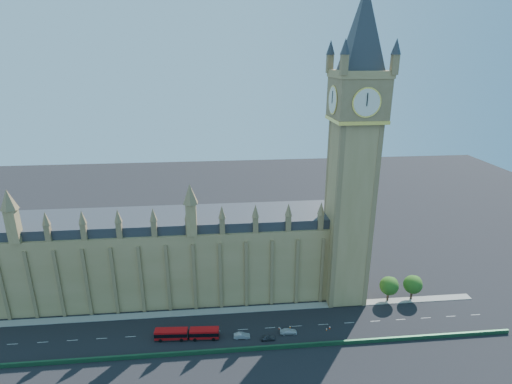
{
  "coord_description": "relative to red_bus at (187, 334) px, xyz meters",
  "views": [
    {
      "loc": [
        -1.64,
        -97.12,
        75.59
      ],
      "look_at": [
        8.87,
        10.0,
        38.91
      ],
      "focal_mm": 28.0,
      "sensor_mm": 36.0,
      "label": 1
    }
  ],
  "objects": [
    {
      "name": "cone_a",
      "position": [
        29.78,
        1.8,
        -1.24
      ],
      "size": [
        0.53,
        0.53,
        0.75
      ],
      "rotation": [
        0.0,
        0.0,
        -0.15
      ],
      "color": "black",
      "rests_on": "ground"
    },
    {
      "name": "car_silver",
      "position": [
        15.4,
        -1.24,
        -0.84
      ],
      "size": [
        4.72,
        1.89,
        1.53
      ],
      "primitive_type": "imported",
      "rotation": [
        0.0,
        0.0,
        1.51
      ],
      "color": "#95989B",
      "rests_on": "ground"
    },
    {
      "name": "cone_b",
      "position": [
        26.51,
        1.57,
        -1.26
      ],
      "size": [
        0.53,
        0.53,
        0.7
      ],
      "rotation": [
        0.0,
        0.0,
        -0.23
      ],
      "color": "black",
      "rests_on": "ground"
    },
    {
      "name": "cone_c",
      "position": [
        41.27,
        0.3,
        -1.21
      ],
      "size": [
        0.57,
        0.57,
        0.8
      ],
      "rotation": [
        0.0,
        0.0,
        -0.13
      ],
      "color": "black",
      "rests_on": "ground"
    },
    {
      "name": "car_grey",
      "position": [
        22.68,
        -2.73,
        -0.93
      ],
      "size": [
        4.01,
        1.67,
        1.36
      ],
      "primitive_type": "imported",
      "rotation": [
        0.0,
        0.0,
        1.59
      ],
      "color": "#3E4046",
      "rests_on": "ground"
    },
    {
      "name": "cone_d",
      "position": [
        40.16,
        -0.32,
        -1.27
      ],
      "size": [
        0.52,
        0.52,
        0.67
      ],
      "rotation": [
        0.0,
        0.0,
        0.25
      ],
      "color": "black",
      "rests_on": "ground"
    },
    {
      "name": "elizabeth_tower",
      "position": [
        49.88,
        16.36,
        52.95
      ],
      "size": [
        20.59,
        20.59,
        105.0
      ],
      "color": "#977D49",
      "rests_on": "ground"
    },
    {
      "name": "ground",
      "position": [
        11.88,
        2.37,
        -1.61
      ],
      "size": [
        400.0,
        400.0,
        0.0
      ],
      "primitive_type": "plane",
      "color": "black",
      "rests_on": "ground"
    },
    {
      "name": "tree_east_near",
      "position": [
        64.11,
        12.45,
        4.04
      ],
      "size": [
        6.0,
        6.0,
        8.5
      ],
      "color": "#382619",
      "rests_on": "ground"
    },
    {
      "name": "bridge_parapet",
      "position": [
        11.88,
        -6.63,
        -1.01
      ],
      "size": [
        160.0,
        0.6,
        1.2
      ],
      "primitive_type": "cube",
      "color": "#1E4C2D",
      "rests_on": "ground"
    },
    {
      "name": "palace_westminster",
      "position": [
        -13.12,
        24.37,
        12.26
      ],
      "size": [
        120.0,
        20.0,
        28.0
      ],
      "color": "#977D49",
      "rests_on": "ground"
    },
    {
      "name": "kerb_north",
      "position": [
        11.88,
        11.87,
        -1.53
      ],
      "size": [
        160.0,
        3.0,
        0.16
      ],
      "primitive_type": "cube",
      "color": "gray",
      "rests_on": "ground"
    },
    {
      "name": "car_white",
      "position": [
        28.87,
        -0.63,
        -0.89
      ],
      "size": [
        4.99,
        2.17,
        1.43
      ],
      "primitive_type": "imported",
      "rotation": [
        0.0,
        0.0,
        1.54
      ],
      "color": "silver",
      "rests_on": "ground"
    },
    {
      "name": "red_bus",
      "position": [
        0.0,
        0.0,
        0.0
      ],
      "size": [
        18.07,
        3.82,
        3.05
      ],
      "rotation": [
        0.0,
        0.0,
        -0.06
      ],
      "color": "red",
      "rests_on": "ground"
    },
    {
      "name": "tree_east_far",
      "position": [
        72.11,
        12.45,
        4.04
      ],
      "size": [
        6.0,
        6.0,
        8.5
      ],
      "color": "#382619",
      "rests_on": "ground"
    }
  ]
}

